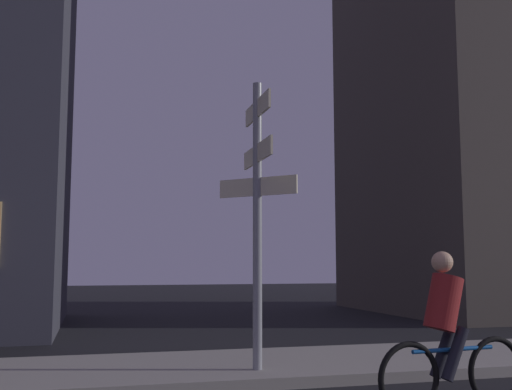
% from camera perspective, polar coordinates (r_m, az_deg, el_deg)
% --- Properties ---
extents(sidewalk_kerb, '(40.00, 2.51, 0.14)m').
position_cam_1_polar(sidewalk_kerb, '(8.72, 0.39, -15.75)').
color(sidewalk_kerb, gray).
rests_on(sidewalk_kerb, ground_plane).
extents(signpost, '(0.84, 1.34, 3.74)m').
position_cam_1_polar(signpost, '(7.98, 0.13, -0.33)').
color(signpost, gray).
rests_on(signpost, sidewalk_kerb).
extents(cyclist, '(1.81, 0.37, 1.61)m').
position_cam_1_polar(cyclist, '(6.69, 17.58, -12.46)').
color(cyclist, black).
rests_on(cyclist, ground_plane).
extents(building_right_block, '(8.23, 7.83, 18.17)m').
position_cam_1_polar(building_right_block, '(21.93, 21.59, 14.34)').
color(building_right_block, '#4C443D').
rests_on(building_right_block, ground_plane).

